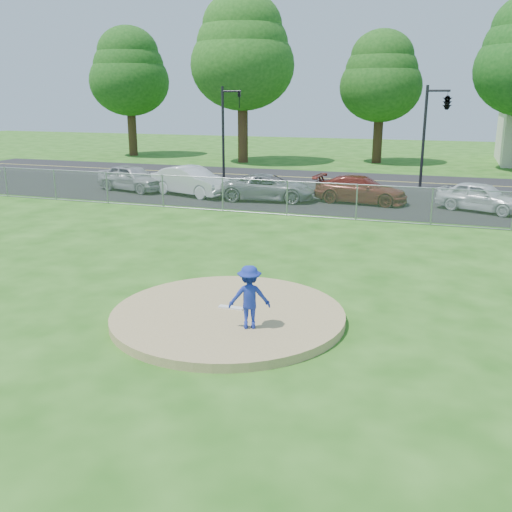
{
  "coord_description": "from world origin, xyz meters",
  "views": [
    {
      "loc": [
        4.61,
        -11.47,
        4.99
      ],
      "look_at": [
        0.0,
        2.0,
        1.0
      ],
      "focal_mm": 40.0,
      "sensor_mm": 36.0,
      "label": 1
    }
  ],
  "objects": [
    {
      "name": "ground",
      "position": [
        0.0,
        10.0,
        0.0
      ],
      "size": [
        120.0,
        120.0,
        0.0
      ],
      "primitive_type": "plane",
      "color": "#1F5612",
      "rests_on": "ground"
    },
    {
      "name": "pitchers_mound",
      "position": [
        0.0,
        0.0,
        0.1
      ],
      "size": [
        5.4,
        5.4,
        0.2
      ],
      "primitive_type": "cylinder",
      "color": "#A08857",
      "rests_on": "ground"
    },
    {
      "name": "pitching_rubber",
      "position": [
        0.0,
        0.2,
        0.22
      ],
      "size": [
        0.6,
        0.15,
        0.04
      ],
      "primitive_type": "cube",
      "color": "white",
      "rests_on": "pitchers_mound"
    },
    {
      "name": "chain_link_fence",
      "position": [
        0.0,
        12.0,
        0.75
      ],
      "size": [
        40.0,
        0.06,
        1.5
      ],
      "primitive_type": "cube",
      "color": "gray",
      "rests_on": "ground"
    },
    {
      "name": "parking_lot",
      "position": [
        0.0,
        16.5,
        0.01
      ],
      "size": [
        50.0,
        8.0,
        0.01
      ],
      "primitive_type": "cube",
      "color": "black",
      "rests_on": "ground"
    },
    {
      "name": "street",
      "position": [
        0.0,
        24.0,
        0.0
      ],
      "size": [
        60.0,
        7.0,
        0.01
      ],
      "primitive_type": "cube",
      "color": "black",
      "rests_on": "ground"
    },
    {
      "name": "tree_far_left",
      "position": [
        -22.0,
        33.0,
        7.06
      ],
      "size": [
        6.72,
        6.72,
        10.74
      ],
      "color": "#372414",
      "rests_on": "ground"
    },
    {
      "name": "tree_left",
      "position": [
        -11.0,
        31.0,
        8.24
      ],
      "size": [
        7.84,
        7.84,
        12.53
      ],
      "color": "#3C2515",
      "rests_on": "ground"
    },
    {
      "name": "tree_center",
      "position": [
        -1.0,
        34.0,
        6.47
      ],
      "size": [
        6.16,
        6.16,
        9.84
      ],
      "color": "#332012",
      "rests_on": "ground"
    },
    {
      "name": "traffic_signal_left",
      "position": [
        -8.76,
        22.0,
        3.36
      ],
      "size": [
        1.28,
        0.2,
        5.6
      ],
      "color": "black",
      "rests_on": "ground"
    },
    {
      "name": "traffic_signal_center",
      "position": [
        3.97,
        22.0,
        4.61
      ],
      "size": [
        1.42,
        2.48,
        5.6
      ],
      "color": "black",
      "rests_on": "ground"
    },
    {
      "name": "pitcher",
      "position": [
        0.79,
        -0.73,
        0.89
      ],
      "size": [
        1.02,
        0.8,
        1.38
      ],
      "primitive_type": "imported",
      "rotation": [
        0.0,
        0.0,
        3.51
      ],
      "color": "#1C2D9B",
      "rests_on": "pitchers_mound"
    },
    {
      "name": "traffic_cone",
      "position": [
        -7.42,
        15.33,
        0.38
      ],
      "size": [
        0.38,
        0.38,
        0.73
      ],
      "primitive_type": "cone",
      "color": "#D94C0B",
      "rests_on": "parking_lot"
    },
    {
      "name": "parked_car_silver",
      "position": [
        -11.87,
        15.77,
        0.72
      ],
      "size": [
        4.46,
        2.68,
        1.42
      ],
      "primitive_type": "imported",
      "rotation": [
        0.0,
        0.0,
        1.31
      ],
      "color": "#A4A4A8",
      "rests_on": "parking_lot"
    },
    {
      "name": "parked_car_white",
      "position": [
        -8.16,
        15.43,
        0.75
      ],
      "size": [
        4.78,
        2.89,
        1.49
      ],
      "primitive_type": "imported",
      "rotation": [
        0.0,
        0.0,
        1.26
      ],
      "color": "silver",
      "rests_on": "parking_lot"
    },
    {
      "name": "parked_car_gray",
      "position": [
        -3.89,
        15.32,
        0.65
      ],
      "size": [
        4.84,
        2.67,
        1.28
      ],
      "primitive_type": "imported",
      "rotation": [
        0.0,
        0.0,
        1.69
      ],
      "color": "gray",
      "rests_on": "parking_lot"
    },
    {
      "name": "parked_car_darkred",
      "position": [
        0.53,
        16.08,
        0.66
      ],
      "size": [
        4.62,
        2.23,
        1.3
      ],
      "primitive_type": "imported",
      "rotation": [
        0.0,
        0.0,
        1.48
      ],
      "color": "maroon",
      "rests_on": "parking_lot"
    },
    {
      "name": "parked_car_pearl",
      "position": [
        5.97,
        15.71,
        0.66
      ],
      "size": [
        4.14,
        2.9,
        1.31
      ],
      "primitive_type": "imported",
      "rotation": [
        0.0,
        0.0,
        1.18
      ],
      "color": "silver",
      "rests_on": "parking_lot"
    }
  ]
}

